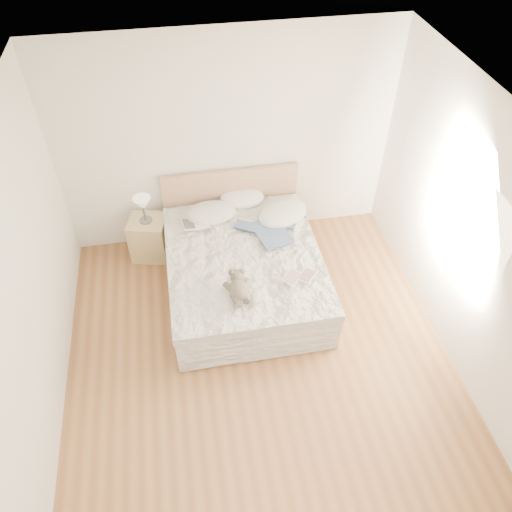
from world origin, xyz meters
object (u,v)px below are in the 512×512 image
object	(u,v)px
table_lamp	(143,205)
photo_book	(196,224)
nightstand	(150,238)
childrens_book	(300,277)
teddy_bear	(239,294)
bed	(243,268)

from	to	relation	value
table_lamp	photo_book	bearing A→B (deg)	-23.10
nightstand	childrens_book	size ratio (longest dim) A/B	1.71
table_lamp	childrens_book	bearing A→B (deg)	-39.25
childrens_book	teddy_bear	world-z (taller)	teddy_bear
bed	nightstand	distance (m)	1.32
bed	childrens_book	xyz separation A→B (m)	(0.53, -0.55, 0.32)
teddy_bear	bed	bearing A→B (deg)	74.35
teddy_bear	childrens_book	bearing A→B (deg)	8.59
bed	childrens_book	world-z (taller)	bed
photo_book	childrens_book	world-z (taller)	photo_book
bed	table_lamp	xyz separation A→B (m)	(-1.08, 0.76, 0.50)
bed	teddy_bear	size ratio (longest dim) A/B	5.99
table_lamp	photo_book	world-z (taller)	table_lamp
nightstand	photo_book	bearing A→B (deg)	-23.27
bed	photo_book	xyz separation A→B (m)	(-0.49, 0.51, 0.32)
table_lamp	teddy_bear	size ratio (longest dim) A/B	0.96
nightstand	teddy_bear	world-z (taller)	teddy_bear
bed	table_lamp	bearing A→B (deg)	144.63
table_lamp	nightstand	bearing A→B (deg)	0.86
photo_book	childrens_book	xyz separation A→B (m)	(1.01, -1.06, 0.00)
nightstand	bed	bearing A→B (deg)	-35.49
table_lamp	teddy_bear	distance (m)	1.73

